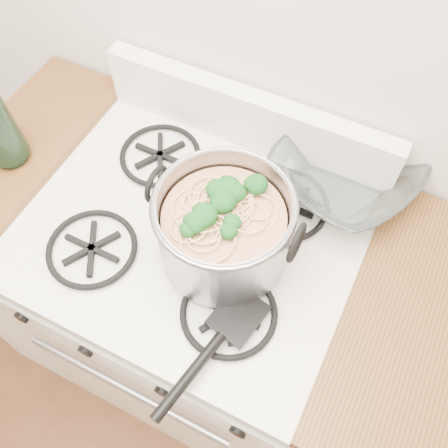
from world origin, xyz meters
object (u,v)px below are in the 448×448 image
gas_range (199,308)px  stock_pot (224,229)px  spatula (238,314)px  glass_bowl (343,179)px

gas_range → stock_pot: 0.59m
stock_pot → spatula: bearing=-52.8°
gas_range → spatula: bearing=-37.7°
spatula → glass_bowl: (0.08, 0.41, 0.00)m
gas_range → glass_bowl: glass_bowl is taller
glass_bowl → gas_range: bearing=-135.4°
stock_pot → spatula: stock_pot is taller
gas_range → glass_bowl: (0.27, 0.27, 0.50)m
gas_range → spatula: size_ratio=2.98×
spatula → glass_bowl: bearing=90.5°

